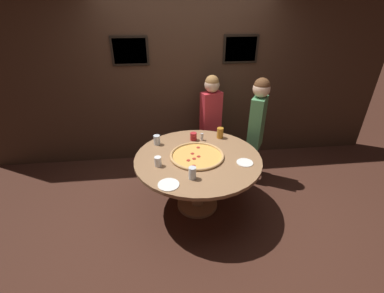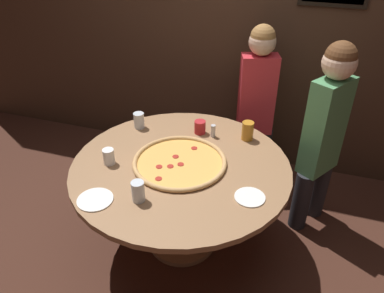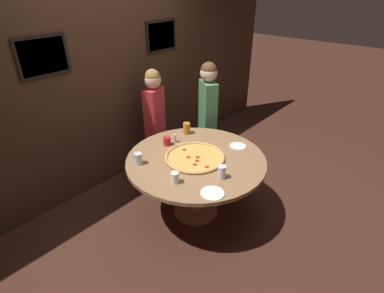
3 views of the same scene
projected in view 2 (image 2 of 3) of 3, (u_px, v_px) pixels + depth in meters
name	position (u px, v px, depth m)	size (l,w,h in m)	color
ground_plane	(182.00, 240.00, 2.95)	(24.00, 24.00, 0.00)	#422319
back_wall	(231.00, 28.00, 3.31)	(6.40, 0.08, 2.60)	#3D281C
dining_table	(181.00, 181.00, 2.62)	(1.50, 1.50, 0.74)	#936B47
giant_pizza	(180.00, 162.00, 2.55)	(0.64, 0.64, 0.03)	#E5A84C
drink_cup_front_edge	(139.00, 120.00, 2.93)	(0.08, 0.08, 0.12)	silver
drink_cup_by_shaker	(138.00, 191.00, 2.20)	(0.08, 0.08, 0.13)	silver
drink_cup_near_right	(248.00, 131.00, 2.78)	(0.09, 0.09, 0.14)	#BC7A23
drink_cup_far_left	(200.00, 127.00, 2.87)	(0.09, 0.09, 0.10)	#B22328
drink_cup_near_left	(109.00, 157.00, 2.52)	(0.08, 0.08, 0.11)	white
white_plate_far_back	(95.00, 200.00, 2.24)	(0.22, 0.22, 0.01)	white
white_plate_left_side	(250.00, 197.00, 2.25)	(0.19, 0.19, 0.01)	white
condiment_shaker	(213.00, 131.00, 2.82)	(0.04, 0.04, 0.10)	silver
diner_far_right	(324.00, 131.00, 2.69)	(0.32, 0.39, 1.51)	#232328
diner_centre_back	(257.00, 98.00, 3.21)	(0.38, 0.25, 1.45)	#232328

